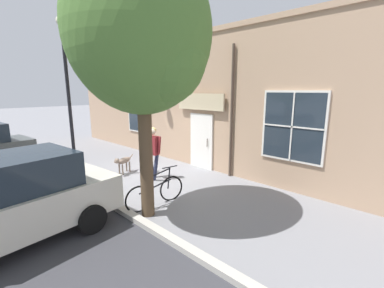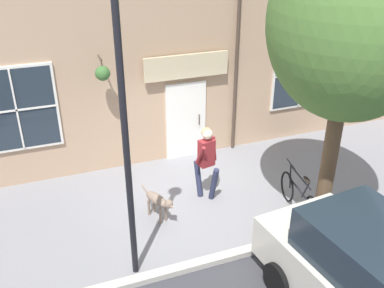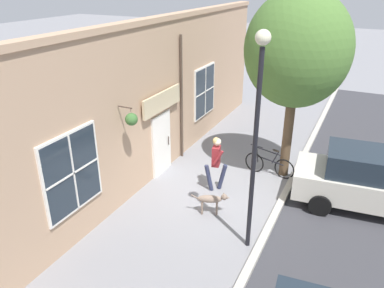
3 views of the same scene
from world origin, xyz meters
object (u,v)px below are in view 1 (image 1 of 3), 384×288
(street_tree_by_curb, at_px, (145,38))
(leaning_bicycle, at_px, (156,192))
(pedestrian_walking, at_px, (153,148))
(parked_car_mid_block, at_px, (2,203))
(street_lamp, at_px, (67,77))
(dog_on_leash, at_px, (123,161))

(street_tree_by_curb, xyz_separation_m, leaning_bicycle, (-0.42, -0.34, -3.66))
(pedestrian_walking, xyz_separation_m, leaning_bicycle, (1.24, 1.69, -0.70))
(leaning_bicycle, xyz_separation_m, parked_car_mid_block, (3.10, -0.68, 0.50))
(pedestrian_walking, bearing_deg, street_lamp, -50.25)
(dog_on_leash, relative_size, street_tree_by_curb, 0.18)
(pedestrian_walking, xyz_separation_m, street_lamp, (1.76, -2.12, 2.30))
(street_lamp, bearing_deg, street_tree_by_curb, 91.40)
(street_tree_by_curb, bearing_deg, street_lamp, -88.60)
(pedestrian_walking, xyz_separation_m, parked_car_mid_block, (4.34, 1.01, -0.20))
(dog_on_leash, distance_m, parked_car_mid_block, 4.56)
(dog_on_leash, distance_m, street_lamp, 3.33)
(leaning_bicycle, distance_m, street_lamp, 4.88)
(dog_on_leash, bearing_deg, pedestrian_walking, 108.00)
(street_lamp, bearing_deg, leaning_bicycle, 97.82)
(pedestrian_walking, bearing_deg, dog_on_leash, -72.00)
(leaning_bicycle, height_order, parked_car_mid_block, parked_car_mid_block)
(dog_on_leash, distance_m, street_tree_by_curb, 5.02)
(leaning_bicycle, relative_size, street_lamp, 0.33)
(dog_on_leash, xyz_separation_m, street_tree_by_curb, (1.25, 3.28, 3.58))
(street_tree_by_curb, distance_m, parked_car_mid_block, 4.27)
(dog_on_leash, relative_size, parked_car_mid_block, 0.23)
(dog_on_leash, relative_size, street_lamp, 0.20)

